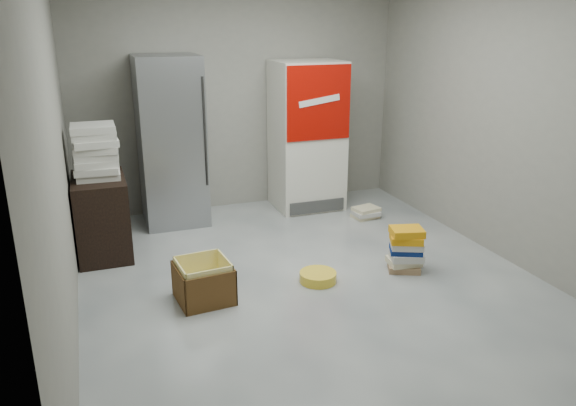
# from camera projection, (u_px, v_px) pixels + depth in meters

# --- Properties ---
(ground) EXTENTS (5.00, 5.00, 0.00)m
(ground) POSITION_uv_depth(u_px,v_px,m) (316.00, 286.00, 5.01)
(ground) COLOR beige
(ground) RESTS_ON ground
(room_shell) EXTENTS (4.04, 5.04, 2.82)m
(room_shell) POSITION_uv_depth(u_px,v_px,m) (319.00, 82.00, 4.45)
(room_shell) COLOR gray
(room_shell) RESTS_ON ground
(steel_fridge) EXTENTS (0.70, 0.72, 1.90)m
(steel_fridge) POSITION_uv_depth(u_px,v_px,m) (171.00, 142.00, 6.32)
(steel_fridge) COLOR #ADAFB6
(steel_fridge) RESTS_ON ground
(coke_cooler) EXTENTS (0.80, 0.73, 1.80)m
(coke_cooler) POSITION_uv_depth(u_px,v_px,m) (307.00, 136.00, 6.86)
(coke_cooler) COLOR silver
(coke_cooler) RESTS_ON ground
(wood_shelf) EXTENTS (0.50, 0.80, 0.80)m
(wood_shelf) POSITION_uv_depth(u_px,v_px,m) (102.00, 216.00, 5.58)
(wood_shelf) COLOR black
(wood_shelf) RESTS_ON ground
(supply_box_stack) EXTENTS (0.44, 0.44, 0.52)m
(supply_box_stack) POSITION_uv_depth(u_px,v_px,m) (96.00, 151.00, 5.38)
(supply_box_stack) COLOR beige
(supply_box_stack) RESTS_ON wood_shelf
(phonebook_stack_main) EXTENTS (0.37, 0.34, 0.43)m
(phonebook_stack_main) POSITION_uv_depth(u_px,v_px,m) (406.00, 249.00, 5.25)
(phonebook_stack_main) COLOR #9C7855
(phonebook_stack_main) RESTS_ON ground
(phonebook_stack_side) EXTENTS (0.33, 0.28, 0.13)m
(phonebook_stack_side) POSITION_uv_depth(u_px,v_px,m) (366.00, 213.00, 6.69)
(phonebook_stack_side) COLOR beige
(phonebook_stack_side) RESTS_ON ground
(cardboard_box) EXTENTS (0.48, 0.48, 0.36)m
(cardboard_box) POSITION_uv_depth(u_px,v_px,m) (204.00, 284.00, 4.72)
(cardboard_box) COLOR yellow
(cardboard_box) RESTS_ON ground
(bucket_lid) EXTENTS (0.35, 0.35, 0.09)m
(bucket_lid) POSITION_uv_depth(u_px,v_px,m) (318.00, 277.00, 5.09)
(bucket_lid) COLOR yellow
(bucket_lid) RESTS_ON ground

